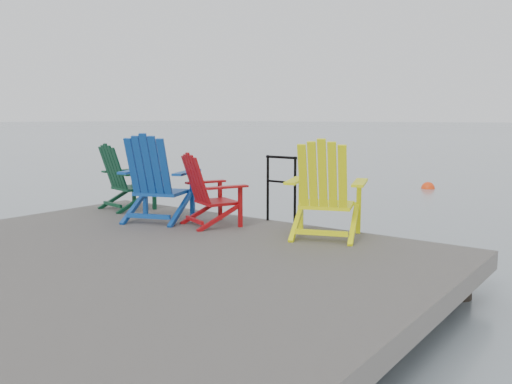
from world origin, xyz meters
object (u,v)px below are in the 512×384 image
Objects in this scene: chair_green at (125,177)px; chair_red at (209,190)px; chair_yellow at (325,190)px; handrail at (281,182)px; buoy_a at (428,189)px; chair_blue at (156,179)px.

chair_red is at bearing 5.40° from chair_green.
chair_red is 1.60m from chair_yellow.
handrail is at bearing 73.67° from chair_red.
buoy_a is (-0.85, 8.40, -1.04)m from handrail.
handrail is 0.98m from chair_red.
chair_green is at bearing -100.50° from buoy_a.
chair_blue reaches higher than chair_yellow.
chair_red is (0.77, 0.20, -0.12)m from chair_blue.
buoy_a is (-1.80, 8.89, -1.07)m from chair_yellow.
buoy_a is at bearing 114.92° from chair_red.
chair_yellow is (1.58, 0.26, 0.10)m from chair_red.
chair_green is 3.46m from chair_yellow.
chair_yellow is at bearing 12.42° from chair_green.
chair_red is (-0.63, -0.75, -0.07)m from handrail.
chair_red is 9.20m from buoy_a.
chair_red is (1.88, -0.19, -0.03)m from chair_green.
chair_green reaches higher than buoy_a.
chair_blue is 1.25× the size of chair_red.
chair_red is 0.82× the size of chair_yellow.
chair_blue is at bearing 170.43° from chair_yellow.
chair_yellow is at bearing -78.56° from buoy_a.
handrail is at bearing 23.83° from chair_green.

